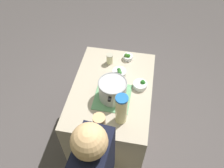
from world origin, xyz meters
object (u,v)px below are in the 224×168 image
(cooking_pot, at_px, (113,90))
(mason_jar, at_px, (110,59))
(broccoli_bowl_back, at_px, (141,85))
(lemonade_pitcher, at_px, (121,109))
(broccoli_bowl_front, at_px, (119,72))
(broccoli_bowl_center, at_px, (128,57))

(cooking_pot, bearing_deg, mason_jar, -166.03)
(mason_jar, height_order, broccoli_bowl_back, mason_jar)
(cooking_pot, distance_m, mason_jar, 0.46)
(lemonade_pitcher, height_order, mason_jar, lemonade_pitcher)
(lemonade_pitcher, relative_size, mason_jar, 2.80)
(cooking_pot, relative_size, broccoli_bowl_back, 2.45)
(cooking_pot, relative_size, lemonade_pitcher, 1.04)
(mason_jar, xyz_separation_m, broccoli_bowl_front, (0.15, 0.13, -0.03))
(mason_jar, height_order, broccoli_bowl_front, mason_jar)
(mason_jar, bearing_deg, lemonade_pitcher, 18.38)
(lemonade_pitcher, bearing_deg, broccoli_bowl_center, -176.77)
(lemonade_pitcher, bearing_deg, cooking_pot, -153.63)
(mason_jar, xyz_separation_m, broccoli_bowl_center, (-0.09, 0.18, -0.03))
(broccoli_bowl_center, height_order, broccoli_bowl_back, broccoli_bowl_back)
(cooking_pot, bearing_deg, broccoli_bowl_front, 176.88)
(broccoli_bowl_center, bearing_deg, lemonade_pitcher, 3.23)
(mason_jar, relative_size, broccoli_bowl_back, 0.84)
(lemonade_pitcher, bearing_deg, mason_jar, -161.62)
(mason_jar, relative_size, broccoli_bowl_center, 1.07)
(mason_jar, distance_m, broccoli_bowl_center, 0.20)
(broccoli_bowl_front, bearing_deg, cooking_pot, -3.12)
(cooking_pot, xyz_separation_m, broccoli_bowl_front, (-0.29, 0.02, -0.08))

